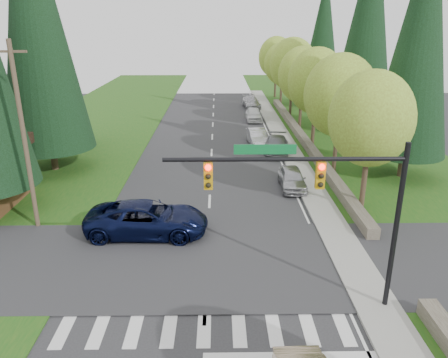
{
  "coord_description": "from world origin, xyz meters",
  "views": [
    {
      "loc": [
        0.54,
        -10.13,
        10.75
      ],
      "look_at": [
        0.87,
        11.9,
        2.8
      ],
      "focal_mm": 35.0,
      "sensor_mm": 36.0,
      "label": 1
    }
  ],
  "objects_px": {
    "suv_navy": "(147,219)",
    "parked_car_e": "(251,102)",
    "parked_car_d": "(254,114)",
    "parked_car_c": "(257,137)",
    "parked_car_b": "(276,146)",
    "parked_car_a": "(292,178)"
  },
  "relations": [
    {
      "from": "suv_navy",
      "to": "parked_car_e",
      "type": "bearing_deg",
      "value": -11.24
    },
    {
      "from": "parked_car_d",
      "to": "parked_car_c",
      "type": "bearing_deg",
      "value": -92.54
    },
    {
      "from": "suv_navy",
      "to": "parked_car_e",
      "type": "xyz_separation_m",
      "value": [
        8.22,
        36.49,
        -0.17
      ]
    },
    {
      "from": "suv_navy",
      "to": "parked_car_d",
      "type": "distance_m",
      "value": 29.46
    },
    {
      "from": "parked_car_b",
      "to": "parked_car_c",
      "type": "distance_m",
      "value": 3.23
    },
    {
      "from": "parked_car_a",
      "to": "parked_car_b",
      "type": "height_order",
      "value": "parked_car_b"
    },
    {
      "from": "parked_car_c",
      "to": "parked_car_e",
      "type": "xyz_separation_m",
      "value": [
        0.8,
        18.49,
        -0.01
      ]
    },
    {
      "from": "parked_car_a",
      "to": "parked_car_c",
      "type": "height_order",
      "value": "parked_car_c"
    },
    {
      "from": "parked_car_a",
      "to": "parked_car_d",
      "type": "height_order",
      "value": "parked_car_d"
    },
    {
      "from": "parked_car_b",
      "to": "suv_navy",
      "type": "bearing_deg",
      "value": -112.73
    },
    {
      "from": "parked_car_a",
      "to": "parked_car_c",
      "type": "relative_size",
      "value": 0.94
    },
    {
      "from": "parked_car_c",
      "to": "parked_car_d",
      "type": "xyz_separation_m",
      "value": [
        0.49,
        10.38,
        0.01
      ]
    },
    {
      "from": "parked_car_c",
      "to": "parked_car_e",
      "type": "relative_size",
      "value": 0.89
    },
    {
      "from": "suv_navy",
      "to": "parked_car_b",
      "type": "relative_size",
      "value": 1.3
    },
    {
      "from": "suv_navy",
      "to": "parked_car_a",
      "type": "xyz_separation_m",
      "value": [
        8.82,
        6.77,
        -0.19
      ]
    },
    {
      "from": "suv_navy",
      "to": "parked_car_e",
      "type": "relative_size",
      "value": 1.3
    },
    {
      "from": "parked_car_a",
      "to": "parked_car_e",
      "type": "bearing_deg",
      "value": 92.16
    },
    {
      "from": "parked_car_d",
      "to": "parked_car_e",
      "type": "height_order",
      "value": "parked_car_d"
    },
    {
      "from": "parked_car_e",
      "to": "parked_car_c",
      "type": "bearing_deg",
      "value": -98.05
    },
    {
      "from": "suv_navy",
      "to": "parked_car_c",
      "type": "xyz_separation_m",
      "value": [
        7.42,
        18.0,
        -0.17
      ]
    },
    {
      "from": "parked_car_b",
      "to": "parked_car_e",
      "type": "xyz_separation_m",
      "value": [
        -0.6,
        21.41,
        0.0
      ]
    },
    {
      "from": "parked_car_a",
      "to": "parked_car_b",
      "type": "xyz_separation_m",
      "value": [
        0.0,
        8.32,
        0.01
      ]
    }
  ]
}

